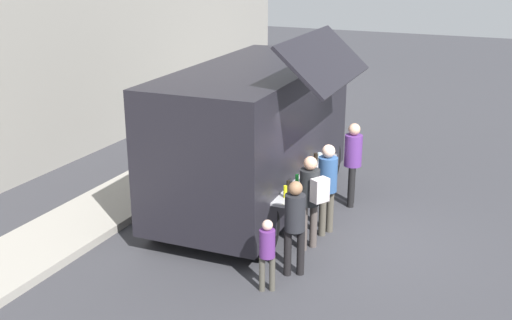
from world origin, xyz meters
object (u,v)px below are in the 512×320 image
(customer_mid_with_backpack, at_px, (311,194))
(customer_extra_browsing, at_px, (353,157))
(food_truck_main, at_px, (255,133))
(customer_rear_waiting, at_px, (295,220))
(trash_bin, at_px, (233,129))
(customer_front_ordering, at_px, (327,182))
(child_near_queue, at_px, (267,249))

(customer_mid_with_backpack, xyz_separation_m, customer_extra_browsing, (2.26, -0.09, -0.00))
(food_truck_main, distance_m, customer_rear_waiting, 2.99)
(customer_mid_with_backpack, distance_m, customer_rear_waiting, 0.98)
(customer_mid_with_backpack, bearing_deg, customer_rear_waiting, 124.83)
(trash_bin, distance_m, customer_rear_waiting, 7.28)
(food_truck_main, relative_size, customer_rear_waiting, 3.42)
(customer_extra_browsing, bearing_deg, customer_front_ordering, 75.91)
(trash_bin, bearing_deg, customer_front_ordering, -136.94)
(customer_mid_with_backpack, relative_size, customer_rear_waiting, 1.06)
(child_near_queue, bearing_deg, trash_bin, 2.40)
(customer_front_ordering, distance_m, child_near_queue, 2.36)
(child_near_queue, bearing_deg, customer_extra_browsing, -30.95)
(customer_front_ordering, relative_size, customer_rear_waiting, 1.07)
(customer_front_ordering, relative_size, child_near_queue, 1.45)
(customer_front_ordering, bearing_deg, trash_bin, -27.83)
(food_truck_main, height_order, customer_rear_waiting, food_truck_main)
(trash_bin, relative_size, customer_mid_with_backpack, 0.51)
(food_truck_main, relative_size, customer_front_ordering, 3.20)
(trash_bin, bearing_deg, food_truck_main, -147.64)
(trash_bin, bearing_deg, customer_rear_waiting, -145.91)
(food_truck_main, distance_m, child_near_queue, 3.48)
(customer_mid_with_backpack, bearing_deg, food_truck_main, -9.24)
(customer_front_ordering, distance_m, customer_rear_waiting, 1.69)
(trash_bin, height_order, child_near_queue, child_near_queue)
(customer_mid_with_backpack, bearing_deg, customer_extra_browsing, -62.07)
(food_truck_main, relative_size, customer_mid_with_backpack, 3.24)
(customer_front_ordering, distance_m, customer_mid_with_backpack, 0.72)
(trash_bin, height_order, customer_extra_browsing, customer_extra_browsing)
(food_truck_main, height_order, customer_mid_with_backpack, food_truck_main)
(customer_front_ordering, relative_size, customer_extra_browsing, 0.99)
(customer_rear_waiting, relative_size, customer_extra_browsing, 0.93)
(trash_bin, height_order, customer_rear_waiting, customer_rear_waiting)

